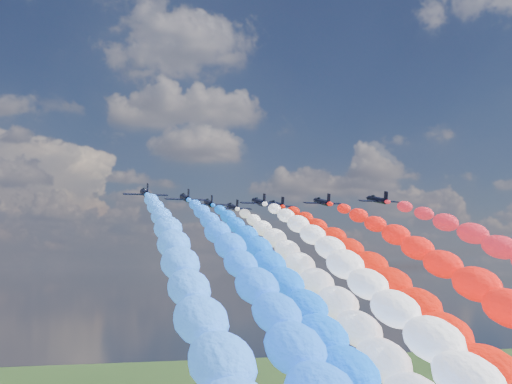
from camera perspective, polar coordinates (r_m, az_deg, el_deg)
name	(u,v)px	position (r m, az deg, el deg)	size (l,w,h in m)	color
jet_0	(145,193)	(143.23, -9.62, -0.09)	(9.43, 12.64, 2.79)	black
trail_0	(186,299)	(83.35, -6.10, -9.24)	(7.20, 115.67, 44.96)	#307BFF
jet_1	(185,198)	(152.04, -6.17, -0.51)	(9.43, 12.64, 2.79)	black
trail_1	(248,296)	(92.89, -0.71, -9.00)	(7.20, 115.67, 44.96)	#1C69FF
jet_2	(209,203)	(164.08, -4.12, -0.97)	(9.43, 12.64, 2.79)	black
trail_2	(278,292)	(105.49, 1.89, -8.70)	(7.20, 115.67, 44.96)	blue
jet_3	(259,202)	(160.51, 0.26, -0.87)	(9.43, 12.64, 2.79)	black
trail_3	(359,293)	(103.50, 8.97, -8.67)	(7.20, 115.67, 44.96)	white
jet_4	(233,207)	(174.52, -2.03, -1.32)	(9.43, 12.64, 2.79)	black
trail_4	(307,290)	(116.58, 4.49, -8.48)	(7.20, 115.67, 44.96)	white
jet_5	(277,205)	(167.83, 1.81, -1.11)	(9.43, 12.64, 2.79)	black
trail_5	(380,291)	(111.44, 10.72, -8.48)	(7.20, 115.67, 44.96)	red
jet_6	(322,202)	(161.35, 5.78, -0.86)	(9.43, 12.64, 2.79)	black
trail_6	(459,293)	(107.02, 17.28, -8.38)	(7.20, 115.67, 44.96)	red
jet_7	(377,200)	(158.29, 10.52, -0.68)	(9.43, 12.64, 2.79)	black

